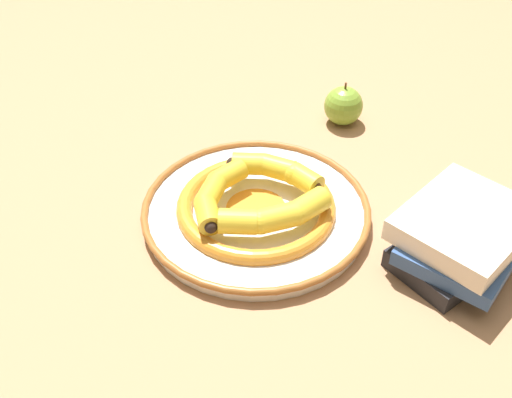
% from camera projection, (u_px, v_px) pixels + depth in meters
% --- Properties ---
extents(ground_plane, '(2.80, 2.80, 0.00)m').
position_uv_depth(ground_plane, '(231.00, 206.00, 0.98)').
color(ground_plane, '#A87A56').
extents(decorative_bowl, '(0.36, 0.36, 0.04)m').
position_uv_depth(decorative_bowl, '(256.00, 209.00, 0.94)').
color(decorative_bowl, white).
rests_on(decorative_bowl, ground_plane).
extents(banana_a, '(0.12, 0.15, 0.04)m').
position_uv_depth(banana_a, '(279.00, 171.00, 0.96)').
color(banana_a, yellow).
rests_on(banana_a, decorative_bowl).
extents(banana_b, '(0.16, 0.11, 0.03)m').
position_uv_depth(banana_b, '(217.00, 192.00, 0.92)').
color(banana_b, gold).
rests_on(banana_b, decorative_bowl).
extents(banana_c, '(0.07, 0.19, 0.04)m').
position_uv_depth(banana_c, '(275.00, 215.00, 0.88)').
color(banana_c, yellow).
rests_on(banana_c, decorative_bowl).
extents(book_stack, '(0.24, 0.25, 0.09)m').
position_uv_depth(book_stack, '(464.00, 236.00, 0.85)').
color(book_stack, black).
rests_on(book_stack, ground_plane).
extents(apple, '(0.07, 0.07, 0.09)m').
position_uv_depth(apple, '(343.00, 106.00, 1.14)').
color(apple, olive).
rests_on(apple, ground_plane).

